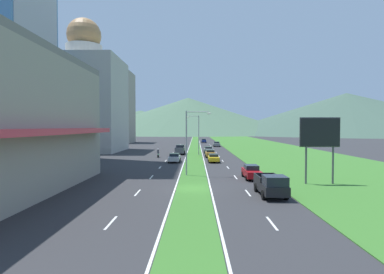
{
  "coord_description": "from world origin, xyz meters",
  "views": [
    {
      "loc": [
        0.3,
        -30.56,
        6.08
      ],
      "look_at": [
        -0.76,
        54.12,
        3.36
      ],
      "focal_mm": 29.29,
      "sensor_mm": 36.0,
      "label": 1
    }
  ],
  "objects_px": {
    "street_lamp_near": "(190,138)",
    "pickup_truck_1": "(180,150)",
    "car_0": "(210,153)",
    "car_4": "(174,158)",
    "car_2": "(204,141)",
    "motorcycle_rider": "(158,154)",
    "car_6": "(252,172)",
    "car_3": "(208,150)",
    "car_1": "(214,158)",
    "car_5": "(217,144)",
    "street_lamp_mid": "(197,132)",
    "pickup_truck_0": "(271,185)",
    "billboard_roadside": "(320,135)"
  },
  "relations": [
    {
      "from": "car_4",
      "to": "car_6",
      "type": "distance_m",
      "value": 20.06
    },
    {
      "from": "motorcycle_rider",
      "to": "car_5",
      "type": "bearing_deg",
      "value": -21.89
    },
    {
      "from": "car_0",
      "to": "car_6",
      "type": "xyz_separation_m",
      "value": [
        3.66,
        -26.11,
        0.05
      ]
    },
    {
      "from": "car_2",
      "to": "motorcycle_rider",
      "type": "distance_m",
      "value": 59.03
    },
    {
      "from": "car_6",
      "to": "pickup_truck_1",
      "type": "distance_m",
      "value": 34.65
    },
    {
      "from": "car_0",
      "to": "car_4",
      "type": "bearing_deg",
      "value": -36.65
    },
    {
      "from": "pickup_truck_1",
      "to": "motorcycle_rider",
      "type": "bearing_deg",
      "value": 152.81
    },
    {
      "from": "car_0",
      "to": "pickup_truck_1",
      "type": "bearing_deg",
      "value": -137.45
    },
    {
      "from": "street_lamp_near",
      "to": "car_1",
      "type": "bearing_deg",
      "value": 75.64
    },
    {
      "from": "car_3",
      "to": "pickup_truck_0",
      "type": "distance_m",
      "value": 45.65
    },
    {
      "from": "car_3",
      "to": "car_1",
      "type": "bearing_deg",
      "value": 0.37
    },
    {
      "from": "street_lamp_mid",
      "to": "car_2",
      "type": "distance_m",
      "value": 53.04
    },
    {
      "from": "car_5",
      "to": "car_6",
      "type": "relative_size",
      "value": 0.94
    },
    {
      "from": "street_lamp_near",
      "to": "pickup_truck_1",
      "type": "xyz_separation_m",
      "value": [
        -2.77,
        30.95,
        -3.77
      ]
    },
    {
      "from": "billboard_roadside",
      "to": "car_2",
      "type": "relative_size",
      "value": 1.54
    },
    {
      "from": "car_2",
      "to": "car_0",
      "type": "bearing_deg",
      "value": -0.17
    },
    {
      "from": "street_lamp_mid",
      "to": "pickup_truck_0",
      "type": "distance_m",
      "value": 40.72
    },
    {
      "from": "street_lamp_mid",
      "to": "motorcycle_rider",
      "type": "relative_size",
      "value": 4.28
    },
    {
      "from": "car_3",
      "to": "car_6",
      "type": "xyz_separation_m",
      "value": [
        3.62,
        -36.12,
        0.04
      ]
    },
    {
      "from": "street_lamp_mid",
      "to": "billboard_roadside",
      "type": "bearing_deg",
      "value": -69.57
    },
    {
      "from": "car_2",
      "to": "car_4",
      "type": "height_order",
      "value": "car_4"
    },
    {
      "from": "car_4",
      "to": "car_5",
      "type": "distance_m",
      "value": 44.1
    },
    {
      "from": "car_1",
      "to": "car_0",
      "type": "bearing_deg",
      "value": -178.93
    },
    {
      "from": "car_0",
      "to": "car_4",
      "type": "relative_size",
      "value": 0.95
    },
    {
      "from": "motorcycle_rider",
      "to": "pickup_truck_0",
      "type": "bearing_deg",
      "value": -157.86
    },
    {
      "from": "car_1",
      "to": "car_5",
      "type": "distance_m",
      "value": 43.07
    },
    {
      "from": "car_2",
      "to": "car_5",
      "type": "xyz_separation_m",
      "value": [
        3.37,
        -23.3,
        0.02
      ]
    },
    {
      "from": "billboard_roadside",
      "to": "pickup_truck_1",
      "type": "height_order",
      "value": "billboard_roadside"
    },
    {
      "from": "motorcycle_rider",
      "to": "car_3",
      "type": "bearing_deg",
      "value": -44.3
    },
    {
      "from": "car_4",
      "to": "car_0",
      "type": "bearing_deg",
      "value": -36.65
    },
    {
      "from": "street_lamp_near",
      "to": "pickup_truck_1",
      "type": "height_order",
      "value": "street_lamp_near"
    },
    {
      "from": "car_1",
      "to": "street_lamp_mid",
      "type": "bearing_deg",
      "value": -168.47
    },
    {
      "from": "car_4",
      "to": "pickup_truck_1",
      "type": "relative_size",
      "value": 0.87
    },
    {
      "from": "car_3",
      "to": "car_6",
      "type": "bearing_deg",
      "value": 5.72
    },
    {
      "from": "car_1",
      "to": "car_4",
      "type": "bearing_deg",
      "value": -90.16
    },
    {
      "from": "billboard_roadside",
      "to": "car_3",
      "type": "bearing_deg",
      "value": 104.32
    },
    {
      "from": "street_lamp_mid",
      "to": "car_4",
      "type": "xyz_separation_m",
      "value": [
        -4.03,
        -13.42,
        -4.16
      ]
    },
    {
      "from": "street_lamp_near",
      "to": "pickup_truck_1",
      "type": "bearing_deg",
      "value": 95.11
    },
    {
      "from": "street_lamp_near",
      "to": "car_1",
      "type": "distance_m",
      "value": 16.03
    },
    {
      "from": "street_lamp_near",
      "to": "car_3",
      "type": "distance_m",
      "value": 34.37
    },
    {
      "from": "street_lamp_near",
      "to": "street_lamp_mid",
      "type": "distance_m",
      "value": 28.49
    },
    {
      "from": "street_lamp_near",
      "to": "motorcycle_rider",
      "type": "bearing_deg",
      "value": 106.22
    },
    {
      "from": "car_2",
      "to": "motorcycle_rider",
      "type": "xyz_separation_m",
      "value": [
        -10.6,
        -58.07,
        -0.03
      ]
    },
    {
      "from": "pickup_truck_1",
      "to": "car_4",
      "type": "bearing_deg",
      "value": 179.45
    },
    {
      "from": "car_2",
      "to": "car_6",
      "type": "bearing_deg",
      "value": 2.39
    },
    {
      "from": "car_4",
      "to": "motorcycle_rider",
      "type": "relative_size",
      "value": 2.34
    },
    {
      "from": "car_4",
      "to": "car_5",
      "type": "xyz_separation_m",
      "value": [
        10.14,
        42.92,
        0.02
      ]
    },
    {
      "from": "car_6",
      "to": "motorcycle_rider",
      "type": "distance_m",
      "value": 29.04
    },
    {
      "from": "car_2",
      "to": "pickup_truck_1",
      "type": "height_order",
      "value": "pickup_truck_1"
    },
    {
      "from": "car_0",
      "to": "car_5",
      "type": "relative_size",
      "value": 0.98
    }
  ]
}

